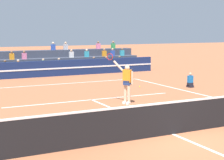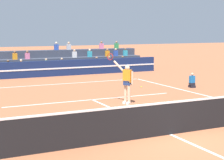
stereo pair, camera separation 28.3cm
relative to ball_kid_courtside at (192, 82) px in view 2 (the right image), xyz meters
The scene contains 8 objects.
ground_plane 9.83m from the ball_kid_courtside, 131.28° to the right, with size 120.00×120.00×0.00m, color #AD603D.
court_lines 9.83m from the ball_kid_courtside, 131.28° to the right, with size 11.10×23.90×0.01m.
tennis_net 9.83m from the ball_kid_courtside, 131.28° to the right, with size 12.00×0.10×1.10m.
sponsor_banner_wall 10.49m from the ball_kid_courtside, 128.20° to the left, with size 18.00×0.26×1.10m.
bleacher_stand 12.58m from the ball_kid_courtside, 121.05° to the left, with size 17.64×2.85×2.28m.
ball_kid_courtside is the anchor object (origin of this frame).
tennis_player 6.04m from the ball_kid_courtside, 155.60° to the right, with size 0.82×1.14×2.27m.
tennis_ball 2.87m from the ball_kid_courtside, 152.78° to the left, with size 0.07×0.07×0.07m, color #C6DB33.
Camera 2 is at (-6.56, -9.49, 3.30)m, focal length 60.00 mm.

